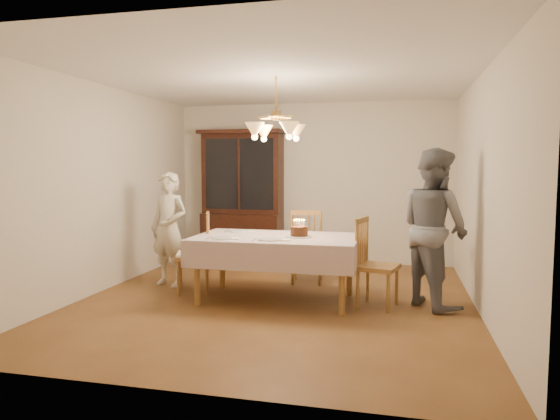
% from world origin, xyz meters
% --- Properties ---
extents(ground, '(5.00, 5.00, 0.00)m').
position_xyz_m(ground, '(0.00, 0.00, 0.00)').
color(ground, brown).
rests_on(ground, ground).
extents(room_shell, '(5.00, 5.00, 5.00)m').
position_xyz_m(room_shell, '(0.00, 0.00, 1.58)').
color(room_shell, white).
rests_on(room_shell, ground).
extents(dining_table, '(1.90, 1.10, 0.76)m').
position_xyz_m(dining_table, '(0.00, 0.00, 0.68)').
color(dining_table, brown).
rests_on(dining_table, ground).
extents(china_hutch, '(1.38, 0.54, 2.16)m').
position_xyz_m(china_hutch, '(-1.12, 2.25, 1.04)').
color(china_hutch, black).
rests_on(china_hutch, ground).
extents(chair_far_side, '(0.48, 0.46, 1.00)m').
position_xyz_m(chair_far_side, '(0.20, 0.94, 0.44)').
color(chair_far_side, brown).
rests_on(chair_far_side, ground).
extents(chair_left_end, '(0.55, 0.56, 1.00)m').
position_xyz_m(chair_left_end, '(-1.10, 0.15, 0.45)').
color(chair_left_end, brown).
rests_on(chair_left_end, ground).
extents(chair_right_end, '(0.51, 0.53, 1.00)m').
position_xyz_m(chair_right_end, '(1.16, -0.01, 0.44)').
color(chair_right_end, brown).
rests_on(chair_right_end, ground).
extents(elderly_woman, '(0.61, 0.47, 1.50)m').
position_xyz_m(elderly_woman, '(-1.55, 0.40, 0.75)').
color(elderly_woman, silver).
rests_on(elderly_woman, ground).
extents(adult_in_grey, '(1.05, 1.09, 1.77)m').
position_xyz_m(adult_in_grey, '(1.78, 0.18, 0.89)').
color(adult_in_grey, slate).
rests_on(adult_in_grey, ground).
extents(birthday_cake, '(0.30, 0.30, 0.21)m').
position_xyz_m(birthday_cake, '(0.27, 0.01, 0.81)').
color(birthday_cake, white).
rests_on(birthday_cake, dining_table).
extents(place_setting_near_left, '(0.38, 0.23, 0.02)m').
position_xyz_m(place_setting_near_left, '(-0.54, -0.33, 0.77)').
color(place_setting_near_left, white).
rests_on(place_setting_near_left, dining_table).
extents(place_setting_near_right, '(0.41, 0.26, 0.02)m').
position_xyz_m(place_setting_near_right, '(0.02, -0.31, 0.77)').
color(place_setting_near_right, white).
rests_on(place_setting_near_right, dining_table).
extents(place_setting_far_left, '(0.39, 0.24, 0.02)m').
position_xyz_m(place_setting_far_left, '(-0.53, 0.29, 0.77)').
color(place_setting_far_left, white).
rests_on(place_setting_far_left, dining_table).
extents(chandelier, '(0.62, 0.62, 0.73)m').
position_xyz_m(chandelier, '(-0.00, -0.00, 1.98)').
color(chandelier, '#BF8C3F').
rests_on(chandelier, ground).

